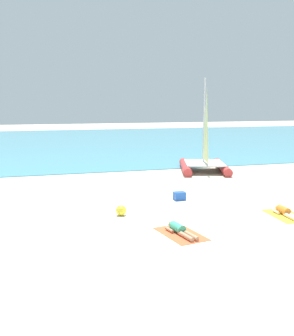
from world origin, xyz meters
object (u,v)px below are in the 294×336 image
object	(u,v)px
sunbather_right	(285,212)
cooler_box	(179,196)
sailboat_red	(204,158)
towel_left	(181,234)
sunbather_left	(180,230)
beach_ball	(121,210)
towel_right	(286,216)

from	to	relation	value
sunbather_right	cooler_box	distance (m)	4.52
sailboat_red	towel_left	size ratio (longest dim) A/B	3.05
sailboat_red	cooler_box	size ratio (longest dim) A/B	11.57
towel_left	cooler_box	xyz separation A→B (m)	(1.59, 4.27, 0.17)
sailboat_red	sunbather_right	size ratio (longest dim) A/B	3.69
sunbather_left	cooler_box	size ratio (longest dim) A/B	3.13
sunbather_right	beach_ball	distance (m)	6.24
sailboat_red	towel_right	xyz separation A→B (m)	(-1.11, -9.88, -0.86)
towel_right	sunbather_left	bearing A→B (deg)	-170.43
towel_right	sunbather_right	xyz separation A→B (m)	(0.01, 0.07, 0.13)
sailboat_red	towel_left	distance (m)	12.17
sunbather_left	towel_right	distance (m)	4.67
sunbather_right	cooler_box	bearing A→B (deg)	136.18
sailboat_red	cooler_box	distance (m)	7.68
sunbather_left	cooler_box	world-z (taller)	cooler_box
sunbather_right	cooler_box	world-z (taller)	cooler_box
sunbather_right	cooler_box	size ratio (longest dim) A/B	3.13
beach_ball	sunbather_left	bearing A→B (deg)	-61.53
towel_left	towel_right	size ratio (longest dim) A/B	1.00
towel_left	towel_right	xyz separation A→B (m)	(4.59, 0.84, 0.00)
sailboat_red	towel_left	world-z (taller)	sailboat_red
sunbather_left	towel_right	size ratio (longest dim) A/B	0.82
towel_right	beach_ball	bearing A→B (deg)	163.39
sunbather_right	beach_ball	bearing A→B (deg)	168.35
sailboat_red	towel_right	bearing A→B (deg)	-78.62
towel_left	towel_right	bearing A→B (deg)	10.39
towel_right	beach_ball	world-z (taller)	beach_ball
sunbather_left	beach_ball	bearing A→B (deg)	108.42
towel_right	beach_ball	size ratio (longest dim) A/B	4.78
sailboat_red	towel_right	distance (m)	9.98
towel_left	sunbather_right	xyz separation A→B (m)	(4.60, 0.91, 0.13)
towel_right	beach_ball	xyz separation A→B (m)	(-6.00, 1.79, 0.19)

